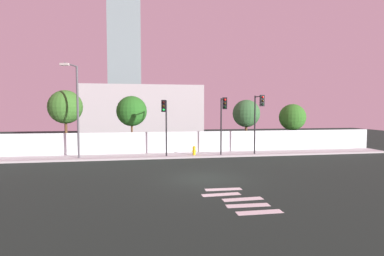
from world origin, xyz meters
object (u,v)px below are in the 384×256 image
traffic_light_center (165,116)px  roadside_tree_midleft (132,111)px  street_lamp_curbside (76,104)px  traffic_light_right (259,112)px  roadside_tree_rightmost (292,117)px  roadside_tree_leftmost (65,107)px  roadside_tree_midright (246,114)px  traffic_light_left (223,113)px  fire_hydrant (194,150)px

traffic_light_center → roadside_tree_midleft: 4.35m
traffic_light_center → roadside_tree_midleft: (-2.63, 3.46, 0.32)m
street_lamp_curbside → traffic_light_right: bearing=-2.5°
traffic_light_right → roadside_tree_rightmost: 5.96m
traffic_light_right → roadside_tree_leftmost: roadside_tree_leftmost is taller
traffic_light_center → roadside_tree_midleft: size_ratio=0.88×
roadside_tree_midleft → roadside_tree_rightmost: bearing=0.0°
roadside_tree_leftmost → roadside_tree_rightmost: 20.54m
roadside_tree_midright → traffic_light_left: bearing=-131.9°
traffic_light_left → roadside_tree_leftmost: bearing=164.1°
roadside_tree_rightmost → roadside_tree_midright: bearing=180.0°
traffic_light_left → roadside_tree_rightmost: size_ratio=1.06×
traffic_light_right → roadside_tree_midright: (0.20, 3.47, -0.22)m
roadside_tree_midleft → roadside_tree_rightmost: size_ratio=1.15×
roadside_tree_midright → roadside_tree_rightmost: roadside_tree_midright is taller
street_lamp_curbside → fire_hydrant: size_ratio=9.42×
traffic_light_right → roadside_tree_rightmost: bearing=35.8°
traffic_light_right → roadside_tree_rightmost: (4.81, 3.47, -0.58)m
fire_hydrant → roadside_tree_leftmost: size_ratio=0.14×
fire_hydrant → roadside_tree_rightmost: bearing=14.7°
traffic_light_left → roadside_tree_rightmost: 8.64m
street_lamp_curbside → roadside_tree_midleft: (4.02, 2.86, -0.57)m
street_lamp_curbside → fire_hydrant: (9.09, 0.24, -3.75)m
roadside_tree_leftmost → roadside_tree_midleft: (5.46, 0.00, -0.35)m
traffic_light_left → traffic_light_right: 3.03m
traffic_light_center → roadside_tree_leftmost: 8.82m
fire_hydrant → traffic_light_left: bearing=-24.7°
roadside_tree_midleft → roadside_tree_leftmost: bearing=180.0°
roadside_tree_midleft → roadside_tree_midright: bearing=0.0°
street_lamp_curbside → roadside_tree_leftmost: size_ratio=1.28×
traffic_light_left → traffic_light_right: traffic_light_right is taller
traffic_light_right → street_lamp_curbside: street_lamp_curbside is taller
traffic_light_center → fire_hydrant: bearing=19.1°
traffic_light_left → roadside_tree_midright: bearing=48.1°
traffic_light_center → street_lamp_curbside: bearing=174.8°
street_lamp_curbside → roadside_tree_midright: (14.47, 2.86, -0.82)m
traffic_light_left → roadside_tree_midleft: roadside_tree_midleft is taller
traffic_light_center → roadside_tree_leftmost: bearing=156.8°
roadside_tree_leftmost → roadside_tree_rightmost: bearing=0.0°
traffic_light_right → roadside_tree_midright: size_ratio=1.02×
traffic_light_left → roadside_tree_midright: 4.84m
street_lamp_curbside → roadside_tree_midleft: bearing=35.4°
traffic_light_center → roadside_tree_rightmost: bearing=15.5°
roadside_tree_leftmost → traffic_light_left: bearing=-15.9°
roadside_tree_rightmost → roadside_tree_leftmost: bearing=-180.0°
roadside_tree_midleft → traffic_light_right: bearing=-18.7°
traffic_light_left → street_lamp_curbside: size_ratio=0.66×
fire_hydrant → traffic_light_center: bearing=-160.9°
roadside_tree_midleft → fire_hydrant: bearing=-27.3°
traffic_light_right → roadside_tree_leftmost: bearing=167.5°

